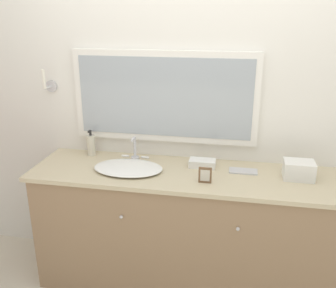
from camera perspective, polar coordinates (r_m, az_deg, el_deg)
wall_back at (r=2.73m, az=3.58°, el=5.67°), size 8.00×0.18×2.55m
vanity_counter at (r=2.77m, az=2.46°, el=-12.87°), size 2.13×0.59×0.90m
sink_basin at (r=2.61m, az=-6.04°, el=-3.52°), size 0.48×0.37×0.19m
soap_bottle at (r=2.89m, az=-11.62°, el=-0.12°), size 0.06×0.06×0.20m
appliance_box at (r=2.59m, az=19.31°, el=-3.77°), size 0.19×0.14×0.12m
picture_frame at (r=2.40m, az=5.67°, el=-4.74°), size 0.08×0.01×0.11m
hand_towel_near_sink at (r=2.65m, az=5.25°, el=-2.94°), size 0.18×0.10×0.05m
metal_tray at (r=2.62m, az=11.38°, el=-4.06°), size 0.19×0.10×0.01m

